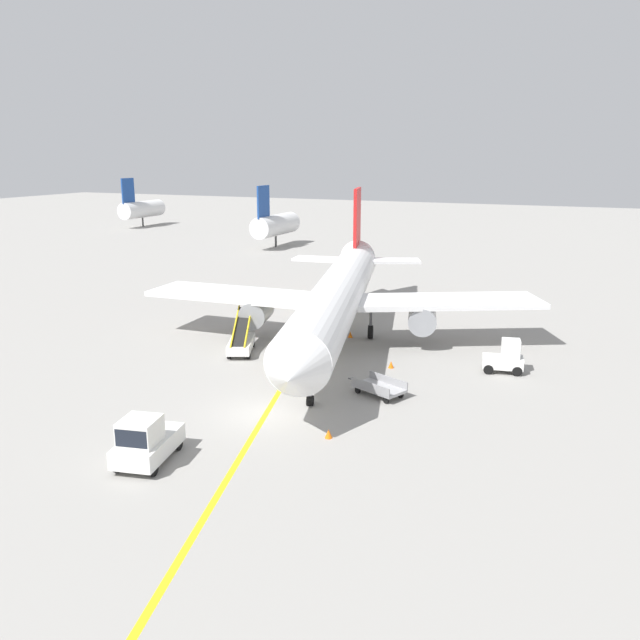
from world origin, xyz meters
name	(u,v)px	position (x,y,z in m)	size (l,w,h in m)	color
ground_plane	(265,414)	(0.00, 0.00, 0.00)	(300.00, 300.00, 0.00)	gray
taxi_line_yellow	(286,381)	(-1.27, 5.00, 0.00)	(0.30, 80.00, 0.01)	yellow
airliner	(338,296)	(-1.41, 13.65, 3.42)	(27.88, 34.85, 10.10)	white
pushback_tug	(146,441)	(-2.16, -6.83, 0.99)	(2.57, 3.90, 2.20)	silver
baggage_tug_near_wing	(506,358)	(10.39, 11.69, 0.93)	(2.60, 1.74, 2.10)	silver
belt_loader_forward_hold	(241,341)	(-6.55, 8.97, 0.78)	(3.09, 5.10, 2.59)	silver
baggage_cart_loaded	(379,388)	(4.54, 4.86, 0.47)	(3.77, 2.54, 0.94)	#A5A5A8
ground_crew_marshaller	(272,354)	(-3.12, 6.80, 0.91)	(0.36, 0.24, 1.70)	#26262D
safety_cone_nose_left	(391,365)	(3.73, 9.75, 0.22)	(0.36, 0.36, 0.44)	orange
safety_cone_nose_right	(350,334)	(-1.08, 15.27, 0.22)	(0.36, 0.36, 0.44)	orange
safety_cone_wingtip_left	(329,434)	(4.12, -1.38, 0.22)	(0.36, 0.36, 0.44)	orange
distant_aircraft_far_left	(141,209)	(-62.41, 69.86, 3.22)	(3.00, 10.10, 8.80)	silver
distant_aircraft_mid_left	(275,224)	(-27.68, 55.36, 3.22)	(3.00, 10.10, 8.80)	silver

